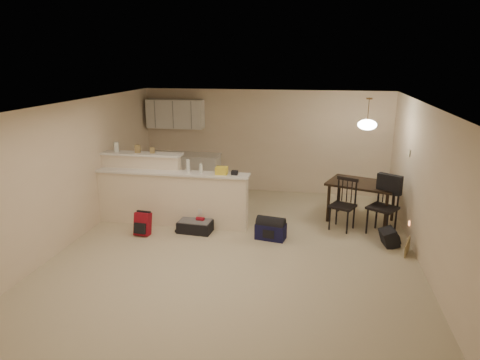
% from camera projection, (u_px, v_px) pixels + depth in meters
% --- Properties ---
extents(room, '(7.00, 7.02, 2.50)m').
position_uv_depth(room, '(238.00, 180.00, 7.15)').
color(room, beige).
rests_on(room, ground).
extents(breakfast_bar, '(3.08, 0.58, 1.39)m').
position_uv_depth(breakfast_bar, '(161.00, 193.00, 8.56)').
color(breakfast_bar, '#F3E2C5').
rests_on(breakfast_bar, ground).
extents(upper_cabinets, '(1.40, 0.34, 0.70)m').
position_uv_depth(upper_cabinets, '(175.00, 114.00, 10.49)').
color(upper_cabinets, white).
rests_on(upper_cabinets, room).
extents(kitchen_counter, '(1.80, 0.60, 0.90)m').
position_uv_depth(kitchen_counter, '(184.00, 173.00, 10.73)').
color(kitchen_counter, white).
rests_on(kitchen_counter, ground).
extents(thermostat, '(0.02, 0.12, 0.12)m').
position_uv_depth(thermostat, '(409.00, 153.00, 8.03)').
color(thermostat, beige).
rests_on(thermostat, room).
extents(jar, '(0.10, 0.10, 0.20)m').
position_uv_depth(jar, '(116.00, 147.00, 8.61)').
color(jar, silver).
rests_on(jar, breakfast_bar).
extents(cereal_box, '(0.10, 0.07, 0.16)m').
position_uv_depth(cereal_box, '(138.00, 149.00, 8.54)').
color(cereal_box, '#9A824F').
rests_on(cereal_box, breakfast_bar).
extents(small_box, '(0.08, 0.06, 0.12)m').
position_uv_depth(small_box, '(152.00, 150.00, 8.49)').
color(small_box, '#9A824F').
rests_on(small_box, breakfast_bar).
extents(bottle_a, '(0.07, 0.07, 0.26)m').
position_uv_depth(bottle_a, '(188.00, 166.00, 8.21)').
color(bottle_a, silver).
rests_on(bottle_a, breakfast_bar).
extents(bottle_b, '(0.06, 0.06, 0.18)m').
position_uv_depth(bottle_b, '(201.00, 169.00, 8.17)').
color(bottle_b, silver).
rests_on(bottle_b, breakfast_bar).
extents(bag_lump, '(0.22, 0.18, 0.14)m').
position_uv_depth(bag_lump, '(222.00, 171.00, 8.11)').
color(bag_lump, '#9A824F').
rests_on(bag_lump, breakfast_bar).
extents(pouch, '(0.12, 0.10, 0.08)m').
position_uv_depth(pouch, '(235.00, 173.00, 8.07)').
color(pouch, '#9A824F').
rests_on(pouch, breakfast_bar).
extents(dining_table, '(1.52, 1.26, 0.82)m').
position_uv_depth(dining_table, '(362.00, 187.00, 8.57)').
color(dining_table, black).
rests_on(dining_table, ground).
extents(pendant_lamp, '(0.36, 0.36, 0.62)m').
position_uv_depth(pendant_lamp, '(367.00, 124.00, 8.23)').
color(pendant_lamp, brown).
rests_on(pendant_lamp, room).
extents(dining_chair_near, '(0.57, 0.56, 1.01)m').
position_uv_depth(dining_chair_near, '(343.00, 205.00, 8.21)').
color(dining_chair_near, black).
rests_on(dining_chair_near, ground).
extents(dining_chair_far, '(0.66, 0.65, 1.10)m').
position_uv_depth(dining_chair_far, '(383.00, 206.00, 7.98)').
color(dining_chair_far, black).
rests_on(dining_chair_far, ground).
extents(suitcase, '(0.66, 0.45, 0.21)m').
position_uv_depth(suitcase, '(195.00, 226.00, 8.20)').
color(suitcase, black).
rests_on(suitcase, ground).
extents(red_backpack, '(0.30, 0.20, 0.43)m').
position_uv_depth(red_backpack, '(143.00, 224.00, 8.04)').
color(red_backpack, maroon).
rests_on(red_backpack, ground).
extents(navy_duffel, '(0.58, 0.38, 0.29)m').
position_uv_depth(navy_duffel, '(271.00, 231.00, 7.86)').
color(navy_duffel, '#12123A').
rests_on(navy_duffel, ground).
extents(black_daypack, '(0.30, 0.38, 0.30)m').
position_uv_depth(black_daypack, '(389.00, 238.00, 7.57)').
color(black_daypack, black).
rests_on(black_daypack, ground).
extents(cardboard_sheet, '(0.15, 0.34, 0.27)m').
position_uv_depth(cardboard_sheet, '(407.00, 248.00, 7.21)').
color(cardboard_sheet, '#9A824F').
rests_on(cardboard_sheet, ground).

